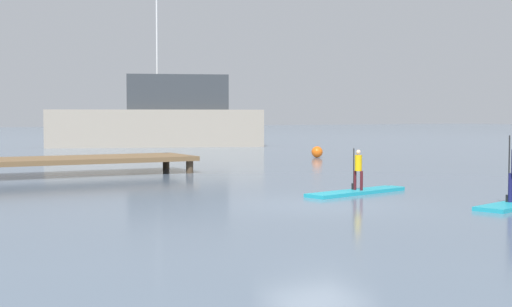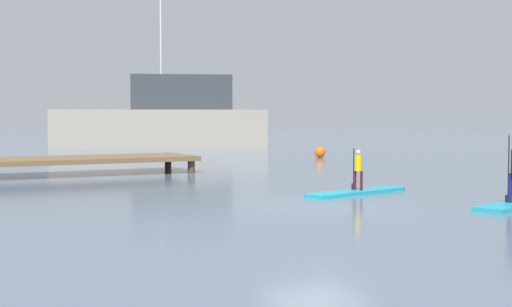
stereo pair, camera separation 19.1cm
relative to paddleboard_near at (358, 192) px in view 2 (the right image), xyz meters
name	(u,v)px [view 2 (the right image)]	position (x,y,z in m)	size (l,w,h in m)	color
ground_plane	(315,205)	(-2.52, -1.68, -0.05)	(240.00, 240.00, 0.00)	slate
paddleboard_near	(358,192)	(0.00, 0.00, 0.00)	(3.78, 1.55, 0.10)	#1E9EB2
paddler_child_solo	(358,167)	(0.01, 0.01, 0.71)	(0.25, 0.40, 1.21)	#4C1419
fishing_boat_white_large	(164,120)	(6.07, 31.86, 1.83)	(15.31, 8.25, 10.83)	#9E9384
floating_dock	(68,160)	(-5.84, 10.44, 0.51)	(9.57, 3.12, 0.66)	brown
mooring_buoy_near	(320,152)	(8.62, 15.48, 0.25)	(0.60, 0.60, 0.60)	orange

